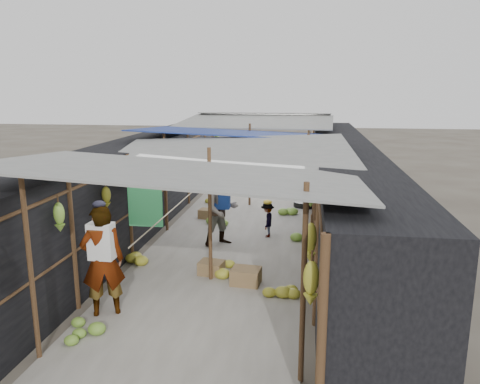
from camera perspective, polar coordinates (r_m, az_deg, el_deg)
The scene contains 14 objects.
ground at distance 6.75m, azimuth -9.16°, elevation -20.52°, with size 80.00×80.00×0.00m, color #6B6356.
aisle_slab at distance 12.55m, azimuth -0.28°, elevation -4.38°, with size 3.60×16.00×0.02m, color #9E998E.
stall_left at distance 12.94m, azimuth -12.19°, elevation 1.07°, with size 1.40×15.00×2.30m, color black.
stall_right at distance 12.17m, azimuth 12.39°, elevation 0.33°, with size 1.40×15.00×2.30m, color black.
crate_near at distance 9.50m, azimuth -3.51°, elevation -9.25°, with size 0.47×0.38×0.28m, color olive.
crate_mid at distance 9.03m, azimuth 0.72°, elevation -10.28°, with size 0.54×0.43×0.32m, color olive.
crate_back at distance 13.43m, azimuth -4.02°, elevation -2.69°, with size 0.44×0.36×0.28m, color olive.
black_basin at distance 14.82m, azimuth 7.71°, elevation -1.51°, with size 0.61×0.61×0.18m, color black.
vendor_elderly at distance 7.95m, azimuth -16.39°, elevation -8.07°, with size 0.68×0.45×1.87m, color silver.
shopper_blue at distance 11.02m, azimuth -2.28°, elevation -2.18°, with size 0.84×0.65×1.73m, color #1E4D97.
vendor_seated at distance 11.69m, azimuth 3.36°, elevation -3.44°, with size 0.58×0.33×0.90m, color #4D4642.
market_canopy at distance 12.38m, azimuth 0.05°, elevation 6.74°, with size 5.62×15.20×2.77m.
hanging_bananas at distance 12.14m, azimuth 0.40°, elevation 3.13°, with size 3.95×14.06×0.85m.
floor_bananas at distance 11.67m, azimuth -1.63°, elevation -4.92°, with size 3.96×11.16×0.36m.
Camera 1 is at (1.81, -5.37, 3.66)m, focal length 35.00 mm.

